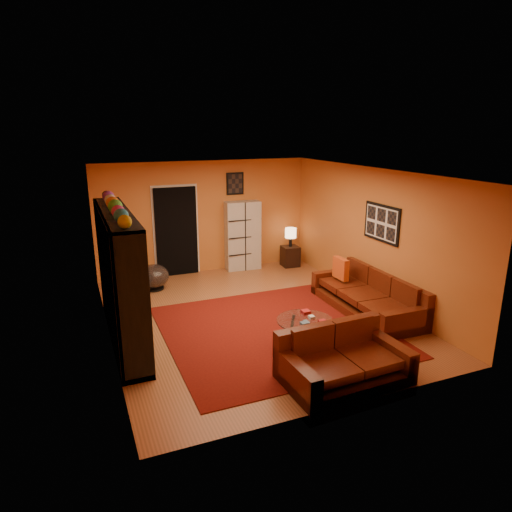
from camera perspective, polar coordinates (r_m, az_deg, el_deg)
name	(u,v)px	position (r m, az deg, el deg)	size (l,w,h in m)	color
floor	(253,316)	(8.40, -0.33, -7.55)	(6.00, 6.00, 0.00)	brown
ceiling	(253,173)	(7.74, -0.36, 10.39)	(6.00, 6.00, 0.00)	white
wall_back	(205,217)	(10.74, -6.40, 4.84)	(6.00, 6.00, 0.00)	#C66B2B
wall_front	(350,309)	(5.45, 11.68, -6.47)	(6.00, 6.00, 0.00)	#C66B2B
wall_left	(104,263)	(7.44, -18.49, -0.89)	(6.00, 6.00, 0.00)	#C66B2B
wall_right	(372,235)	(9.18, 14.28, 2.55)	(6.00, 6.00, 0.00)	#C66B2B
rug	(274,330)	(7.85, 2.30, -9.27)	(3.60, 3.60, 0.01)	#520D09
doorway	(176,232)	(10.60, -9.93, 3.00)	(0.95, 0.10, 2.04)	black
wall_art_right	(382,223)	(8.88, 15.45, 4.00)	(0.03, 1.00, 0.70)	black
wall_art_back	(235,184)	(10.84, -2.64, 9.03)	(0.42, 0.03, 0.52)	black
entertainment_unit	(120,277)	(7.53, -16.62, -2.53)	(0.45, 3.00, 2.10)	black
tv	(123,280)	(7.60, -16.24, -2.92)	(0.12, 0.89, 0.51)	black
sofa	(371,296)	(8.83, 14.14, -4.89)	(1.06, 2.48, 0.85)	#461409
loveseat	(341,359)	(6.48, 10.56, -12.57)	(1.71, 1.07, 0.85)	#461409
throw_pillow	(341,268)	(9.19, 10.55, -1.54)	(0.12, 0.42, 0.42)	#D44B17
coffee_table	(305,323)	(7.20, 6.12, -8.32)	(0.88, 0.88, 0.44)	silver
storage_cabinet	(243,236)	(10.92, -1.68, 2.57)	(0.82, 0.37, 1.65)	beige
bowl_chair	(153,276)	(9.89, -12.70, -2.51)	(0.65, 0.65, 0.54)	black
side_table	(290,256)	(11.31, 4.29, -0.01)	(0.40, 0.40, 0.50)	black
table_lamp	(291,234)	(11.17, 4.35, 2.81)	(0.28, 0.28, 0.46)	black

